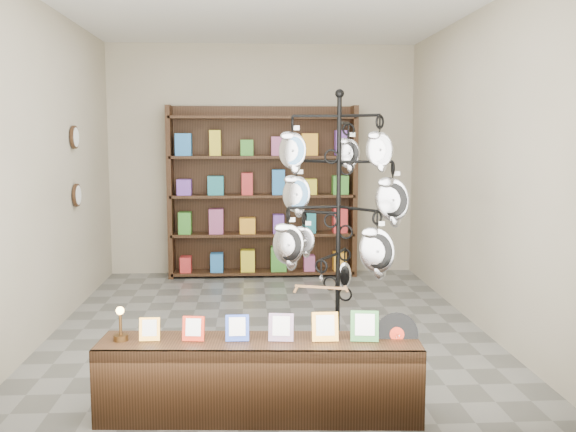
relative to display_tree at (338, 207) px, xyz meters
name	(u,v)px	position (x,y,z in m)	size (l,w,h in m)	color
ground	(268,326)	(-0.53, 1.01, -1.25)	(5.00, 5.00, 0.00)	slate
room_envelope	(268,132)	(-0.53, 1.01, 0.60)	(5.00, 5.00, 5.00)	#B1A68F
display_tree	(338,207)	(0.00, 0.00, 0.00)	(1.18, 1.18, 2.17)	black
front_shelf	(260,378)	(-0.64, -0.99, -1.00)	(2.08, 0.56, 0.73)	black
back_shelving	(263,197)	(-0.53, 3.31, -0.22)	(2.42, 0.36, 2.20)	black
wall_clocks	(76,166)	(-2.50, 1.81, 0.25)	(0.03, 0.24, 0.84)	black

